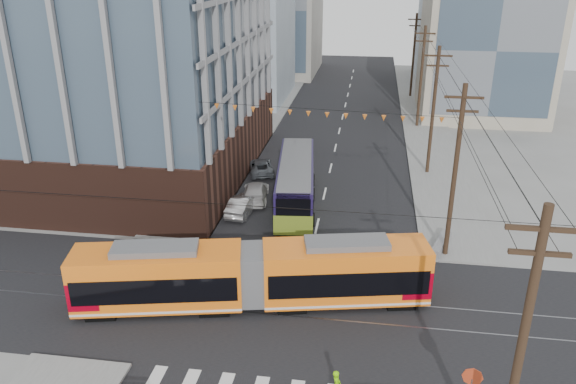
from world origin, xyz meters
name	(u,v)px	position (x,y,z in m)	size (l,w,h in m)	color
ground	(287,353)	(0.00, 0.00, 0.00)	(160.00, 160.00, 0.00)	slate
office_building	(62,1)	(-22.00, 23.00, 14.30)	(30.00, 25.00, 28.60)	#381E16
bg_bldg_nw_near	(219,29)	(-17.00, 52.00, 9.00)	(18.00, 16.00, 18.00)	#8C99A5
bg_bldg_ne_near	(485,47)	(16.00, 48.00, 8.00)	(14.00, 14.00, 16.00)	gray
bg_bldg_nw_far	(269,9)	(-14.00, 72.00, 10.00)	(16.00, 18.00, 20.00)	gray
bg_bldg_ne_far	(475,35)	(18.00, 68.00, 7.00)	(16.00, 16.00, 14.00)	#8C99A5
utility_pole_near	(519,360)	(8.50, -6.00, 5.50)	(0.30, 0.30, 11.00)	black
utility_pole_far	(413,56)	(8.50, 56.00, 5.50)	(0.30, 0.30, 11.00)	black
streetcar	(253,276)	(-2.45, 3.79, 1.82)	(18.87, 2.65, 3.64)	orange
city_bus	(296,182)	(-2.05, 17.83, 1.74)	(2.66, 12.30, 3.48)	#1C133C
parked_car_silver	(242,205)	(-5.69, 15.36, 0.68)	(1.45, 4.15, 1.37)	#B3B3B3
parked_car_white	(256,192)	(-5.22, 17.88, 0.68)	(1.90, 4.68, 1.36)	#B6B4B4
parked_car_grey	(261,167)	(-5.99, 23.81, 0.61)	(2.03, 4.41, 1.23)	#4D5259
jersey_barrier	(441,244)	(8.30, 11.79, 0.36)	(0.81, 3.58, 0.72)	slate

